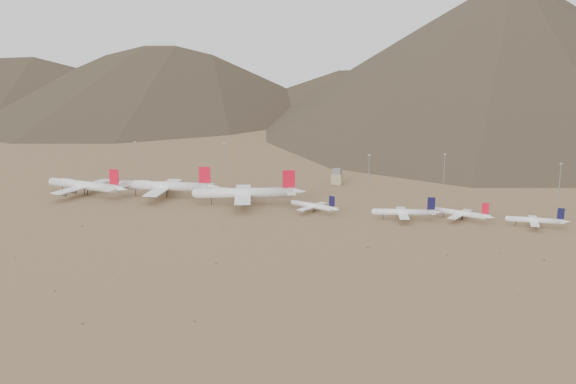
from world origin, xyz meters
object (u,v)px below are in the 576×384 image
(narrowbody_a, at_px, (314,206))
(narrowbody_b, at_px, (406,212))
(widebody_east, at_px, (245,193))
(widebody_centre, at_px, (166,186))
(control_tower, at_px, (337,177))
(widebody_west, at_px, (85,185))

(narrowbody_a, bearing_deg, narrowbody_b, 19.11)
(narrowbody_b, bearing_deg, narrowbody_a, 165.72)
(widebody_east, relative_size, narrowbody_b, 1.72)
(narrowbody_a, height_order, narrowbody_b, narrowbody_b)
(widebody_centre, distance_m, narrowbody_b, 173.07)
(widebody_east, xyz_separation_m, narrowbody_b, (110.56, -5.47, -3.30))
(narrowbody_a, xyz_separation_m, control_tower, (-9.73, 91.46, 1.19))
(widebody_centre, relative_size, widebody_east, 1.02)
(narrowbody_a, bearing_deg, control_tower, 114.50)
(widebody_centre, relative_size, control_tower, 6.28)
(control_tower, bearing_deg, widebody_east, -115.87)
(widebody_east, bearing_deg, narrowbody_b, -24.71)
(widebody_centre, relative_size, narrowbody_b, 1.75)
(widebody_west, distance_m, widebody_east, 120.28)
(narrowbody_b, bearing_deg, widebody_east, 162.20)
(widebody_centre, distance_m, narrowbody_a, 113.75)
(widebody_east, distance_m, narrowbody_a, 51.60)
(widebody_east, relative_size, control_tower, 6.17)
(widebody_west, xyz_separation_m, widebody_east, (119.64, 12.36, 0.69))
(widebody_west, height_order, widebody_centre, widebody_centre)
(widebody_west, relative_size, control_tower, 5.95)
(narrowbody_b, bearing_deg, control_tower, 112.36)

